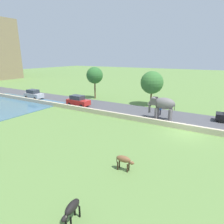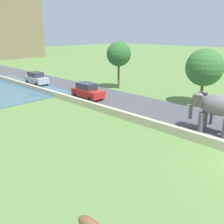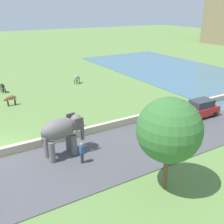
% 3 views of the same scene
% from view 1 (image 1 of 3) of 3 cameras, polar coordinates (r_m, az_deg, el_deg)
% --- Properties ---
extents(ground_plane, '(220.00, 220.00, 0.00)m').
position_cam_1_polar(ground_plane, '(22.75, 20.63, -5.93)').
color(ground_plane, '#608442').
extents(road_surface, '(7.00, 120.00, 0.06)m').
position_cam_1_polar(road_surface, '(35.80, -10.72, 2.76)').
color(road_surface, '#4C4C51').
rests_on(road_surface, ground).
extents(barrier_wall, '(0.40, 110.00, 0.67)m').
position_cam_1_polar(barrier_wall, '(31.69, -12.53, 1.48)').
color(barrier_wall, beige).
rests_on(barrier_wall, ground).
extents(elephant, '(1.71, 3.54, 2.99)m').
position_cam_1_polar(elephant, '(26.09, 14.51, 2.08)').
color(elephant, slate).
rests_on(elephant, ground).
extents(person_beside_elephant, '(0.36, 0.22, 1.63)m').
position_cam_1_polar(person_beside_elephant, '(28.16, 14.00, 0.68)').
color(person_beside_elephant, '#33333D').
rests_on(person_beside_elephant, ground).
extents(car_silver, '(1.82, 4.01, 1.80)m').
position_cam_1_polar(car_silver, '(41.26, -21.96, 4.86)').
color(car_silver, '#B7B7BC').
rests_on(car_silver, ground).
extents(car_red, '(1.85, 4.03, 1.80)m').
position_cam_1_polar(car_red, '(33.13, -9.91, 3.27)').
color(car_red, red).
rests_on(car_red, ground).
extents(cow_black, '(1.41, 0.57, 1.15)m').
position_cam_1_polar(cow_black, '(10.99, -11.73, -25.93)').
color(cow_black, black).
rests_on(cow_black, ground).
extents(cow_brown, '(0.53, 1.41, 1.15)m').
position_cam_1_polar(cow_brown, '(14.65, 3.56, -13.83)').
color(cow_brown, brown).
rests_on(cow_brown, ground).
extents(tree_near, '(3.74, 3.74, 5.76)m').
position_cam_1_polar(tree_near, '(33.18, 11.60, 8.43)').
color(tree_near, brown).
rests_on(tree_near, ground).
extents(tree_mid, '(3.17, 3.17, 6.12)m').
position_cam_1_polar(tree_mid, '(38.17, -5.11, 10.62)').
color(tree_mid, brown).
rests_on(tree_mid, ground).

